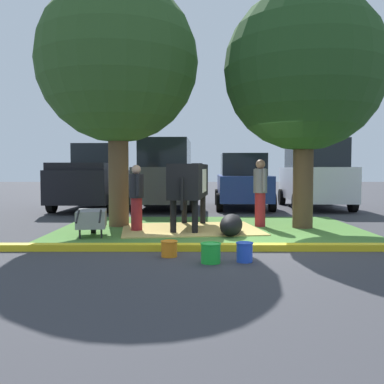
# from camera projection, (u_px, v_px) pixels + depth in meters

# --- Properties ---
(ground_plane) EXTENTS (80.00, 80.00, 0.00)m
(ground_plane) POSITION_uv_depth(u_px,v_px,m) (242.00, 241.00, 8.86)
(ground_plane) COLOR #38383D
(grass_island) EXTENTS (7.28, 5.18, 0.02)m
(grass_island) POSITION_uv_depth(u_px,v_px,m) (211.00, 229.00, 10.60)
(grass_island) COLOR #477A33
(grass_island) RESTS_ON ground
(curb_yellow) EXTENTS (8.48, 0.24, 0.12)m
(curb_yellow) POSITION_uv_depth(u_px,v_px,m) (218.00, 247.00, 7.86)
(curb_yellow) COLOR yellow
(curb_yellow) RESTS_ON ground
(hay_bedding) EXTENTS (3.48, 2.78, 0.04)m
(hay_bedding) POSITION_uv_depth(u_px,v_px,m) (192.00, 229.00, 10.43)
(hay_bedding) COLOR tan
(hay_bedding) RESTS_ON ground
(shade_tree_left) EXTENTS (4.01, 4.01, 6.13)m
(shade_tree_left) POSITION_uv_depth(u_px,v_px,m) (119.00, 63.00, 10.89)
(shade_tree_left) COLOR brown
(shade_tree_left) RESTS_ON ground
(shade_tree_right) EXTENTS (3.90, 3.90, 5.80)m
(shade_tree_right) POSITION_uv_depth(u_px,v_px,m) (306.00, 71.00, 10.57)
(shade_tree_right) COLOR #4C3823
(shade_tree_right) RESTS_ON ground
(cow_holstein) EXTENTS (0.98, 3.13, 1.62)m
(cow_holstein) POSITION_uv_depth(u_px,v_px,m) (191.00, 181.00, 10.68)
(cow_holstein) COLOR black
(cow_holstein) RESTS_ON ground
(calf_lying) EXTENTS (0.69, 1.33, 0.48)m
(calf_lying) POSITION_uv_depth(u_px,v_px,m) (233.00, 225.00, 9.58)
(calf_lying) COLOR black
(calf_lying) RESTS_ON ground
(person_handler) EXTENTS (0.34, 0.51, 1.70)m
(person_handler) POSITION_uv_depth(u_px,v_px,m) (262.00, 191.00, 10.95)
(person_handler) COLOR maroon
(person_handler) RESTS_ON ground
(person_visitor_near) EXTENTS (0.34, 0.51, 1.56)m
(person_visitor_near) POSITION_uv_depth(u_px,v_px,m) (138.00, 196.00, 10.13)
(person_visitor_near) COLOR maroon
(person_visitor_near) RESTS_ON ground
(wheelbarrow) EXTENTS (0.74, 1.62, 0.63)m
(wheelbarrow) POSITION_uv_depth(u_px,v_px,m) (93.00, 219.00, 9.42)
(wheelbarrow) COLOR gray
(wheelbarrow) RESTS_ON ground
(bucket_orange) EXTENTS (0.29, 0.29, 0.27)m
(bucket_orange) POSITION_uv_depth(u_px,v_px,m) (171.00, 248.00, 7.31)
(bucket_orange) COLOR orange
(bucket_orange) RESTS_ON ground
(bucket_green) EXTENTS (0.33, 0.33, 0.31)m
(bucket_green) POSITION_uv_depth(u_px,v_px,m) (212.00, 253.00, 6.82)
(bucket_green) COLOR green
(bucket_green) RESTS_ON ground
(bucket_blue) EXTENTS (0.28, 0.28, 0.31)m
(bucket_blue) POSITION_uv_depth(u_px,v_px,m) (246.00, 252.00, 6.90)
(bucket_blue) COLOR blue
(bucket_blue) RESTS_ON ground
(pickup_truck_black) EXTENTS (2.38, 5.47, 2.42)m
(pickup_truck_black) POSITION_uv_depth(u_px,v_px,m) (97.00, 178.00, 16.32)
(pickup_truck_black) COLOR black
(pickup_truck_black) RESTS_ON ground
(suv_dark_grey) EXTENTS (2.26, 4.67, 2.52)m
(suv_dark_grey) POSITION_uv_depth(u_px,v_px,m) (168.00, 174.00, 16.12)
(suv_dark_grey) COLOR #3D3D42
(suv_dark_grey) RESTS_ON ground
(sedan_blue) EXTENTS (2.15, 4.47, 2.02)m
(sedan_blue) POSITION_uv_depth(u_px,v_px,m) (244.00, 182.00, 16.35)
(sedan_blue) COLOR navy
(sedan_blue) RESTS_ON ground
(suv_black) EXTENTS (2.26, 4.67, 2.52)m
(suv_black) POSITION_uv_depth(u_px,v_px,m) (316.00, 174.00, 16.28)
(suv_black) COLOR silver
(suv_black) RESTS_ON ground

